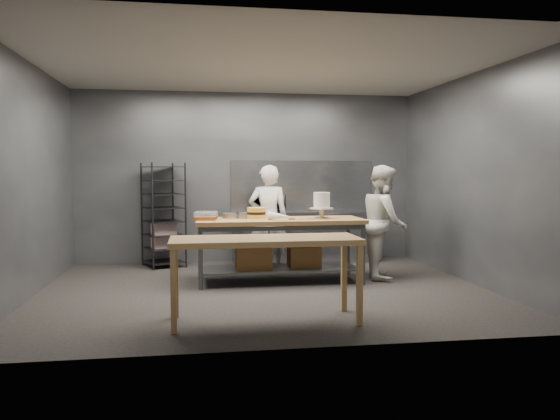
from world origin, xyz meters
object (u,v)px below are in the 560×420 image
near_counter (265,246)px  layer_cake (256,213)px  chef_right (384,222)px  chef_behind (268,219)px  speed_rack (163,216)px  microwave (269,203)px  work_table (278,243)px  frosted_cake_stand (322,202)px

near_counter → layer_cake: layer_cake is taller
chef_right → chef_behind: bearing=80.3°
layer_cake → chef_behind: bearing=68.5°
speed_rack → microwave: bearing=2.5°
speed_rack → layer_cake: bearing=-47.0°
work_table → chef_behind: bearing=92.7°
work_table → microwave: microwave is taller
work_table → near_counter: 2.12m
work_table → layer_cake: 0.53m
chef_behind → near_counter: bearing=87.9°
chef_behind → microwave: chef_behind is taller
work_table → layer_cake: size_ratio=8.83×
chef_right → layer_cake: 1.94m
speed_rack → microwave: 1.81m
speed_rack → layer_cake: speed_rack is taller
near_counter → speed_rack: bearing=109.1°
microwave → layer_cake: 1.64m
speed_rack → chef_behind: (1.67, -0.84, -0.00)m
chef_right → microwave: (-1.54, 1.60, 0.20)m
microwave → speed_rack: bearing=-177.5°
chef_behind → speed_rack: bearing=-20.5°
work_table → chef_behind: 0.81m
work_table → near_counter: work_table is taller
chef_right → frosted_cake_stand: size_ratio=4.46×
work_table → near_counter: (-0.45, -2.06, 0.24)m
near_counter → speed_rack: 3.86m
speed_rack → chef_right: speed_rack is taller
microwave → frosted_cake_stand: (0.54, -1.74, 0.10)m
chef_right → layer_cake: size_ratio=6.25×
work_table → chef_behind: (-0.04, 0.76, 0.28)m
near_counter → layer_cake: 2.16m
near_counter → work_table: bearing=77.7°
frosted_cake_stand → chef_behind: bearing=129.0°
near_counter → frosted_cake_stand: frosted_cake_stand is taller
speed_rack → chef_behind: 1.87m
work_table → frosted_cake_stand: 0.86m
work_table → speed_rack: 2.35m
near_counter → layer_cake: bearing=86.1°
near_counter → chef_right: 2.98m
chef_behind → chef_right: bearing=163.9°
speed_rack → layer_cake: 2.07m
work_table → microwave: 1.75m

